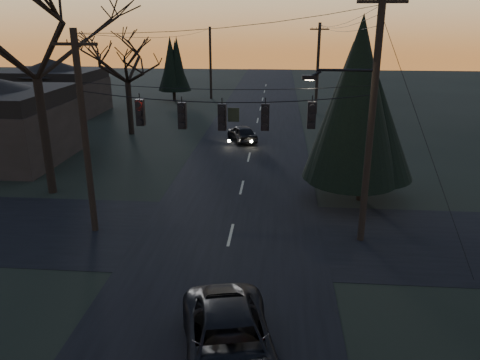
# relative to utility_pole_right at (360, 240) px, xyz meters

# --- Properties ---
(main_road) EXTENTS (8.00, 120.00, 0.02)m
(main_road) POSITION_rel_utility_pole_right_xyz_m (-5.50, 10.00, 0.01)
(main_road) COLOR black
(main_road) RESTS_ON ground
(cross_road) EXTENTS (60.00, 7.00, 0.02)m
(cross_road) POSITION_rel_utility_pole_right_xyz_m (-5.50, 0.00, 0.01)
(cross_road) COLOR black
(cross_road) RESTS_ON ground
(utility_pole_right) EXTENTS (5.00, 0.30, 10.00)m
(utility_pole_right) POSITION_rel_utility_pole_right_xyz_m (0.00, 0.00, 0.00)
(utility_pole_right) COLOR black
(utility_pole_right) RESTS_ON ground
(utility_pole_left) EXTENTS (1.80, 0.30, 8.50)m
(utility_pole_left) POSITION_rel_utility_pole_right_xyz_m (-11.50, 0.00, 0.00)
(utility_pole_left) COLOR black
(utility_pole_left) RESTS_ON ground
(utility_pole_far_r) EXTENTS (1.80, 0.30, 8.50)m
(utility_pole_far_r) POSITION_rel_utility_pole_right_xyz_m (0.00, 28.00, 0.00)
(utility_pole_far_r) COLOR black
(utility_pole_far_r) RESTS_ON ground
(utility_pole_far_l) EXTENTS (0.30, 0.30, 8.00)m
(utility_pole_far_l) POSITION_rel_utility_pole_right_xyz_m (-11.50, 36.00, 0.00)
(utility_pole_far_l) COLOR black
(utility_pole_far_l) RESTS_ON ground
(span_signal_assembly) EXTENTS (11.50, 0.44, 1.62)m
(span_signal_assembly) POSITION_rel_utility_pole_right_xyz_m (-5.74, 0.00, 5.22)
(span_signal_assembly) COLOR black
(span_signal_assembly) RESTS_ON ground
(bare_tree_left) EXTENTS (9.18, 9.18, 11.99)m
(bare_tree_left) POSITION_rel_utility_pole_right_xyz_m (-15.57, 4.44, 8.38)
(bare_tree_left) COLOR black
(bare_tree_left) RESTS_ON ground
(evergreen_right) EXTENTS (4.64, 4.64, 7.84)m
(evergreen_right) POSITION_rel_utility_pole_right_xyz_m (0.69, 4.73, 4.51)
(evergreen_right) COLOR black
(evergreen_right) RESTS_ON ground
(bare_tree_dist) EXTENTS (6.14, 6.14, 8.26)m
(bare_tree_dist) POSITION_rel_utility_pole_right_xyz_m (-15.41, 17.95, 5.77)
(bare_tree_dist) COLOR black
(bare_tree_dist) RESTS_ON ground
(evergreen_dist) EXTENTS (3.14, 3.14, 6.29)m
(evergreen_dist) POSITION_rel_utility_pole_right_xyz_m (-15.48, 34.33, 3.74)
(evergreen_dist) COLOR black
(evergreen_dist) RESTS_ON ground
(house_left_far) EXTENTS (9.00, 7.00, 5.20)m
(house_left_far) POSITION_rel_utility_pole_right_xyz_m (-25.50, 26.00, 2.60)
(house_left_far) COLOR black
(house_left_far) RESTS_ON ground
(suv_near) EXTENTS (3.43, 5.57, 1.44)m
(suv_near) POSITION_rel_utility_pole_right_xyz_m (-4.70, -8.01, 0.72)
(suv_near) COLOR black
(suv_near) RESTS_ON ground
(sedan_oncoming_a) EXTENTS (2.79, 3.99, 1.26)m
(sedan_oncoming_a) POSITION_rel_utility_pole_right_xyz_m (-6.30, 16.22, 0.63)
(sedan_oncoming_a) COLOR black
(sedan_oncoming_a) RESTS_ON ground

